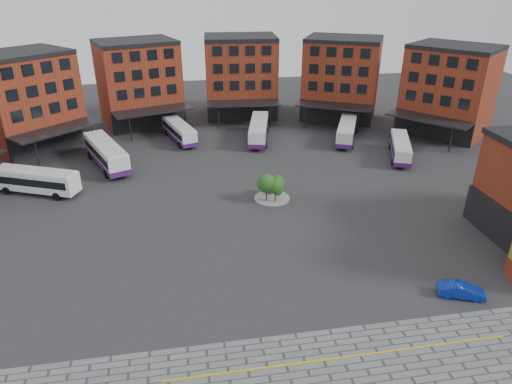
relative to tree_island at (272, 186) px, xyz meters
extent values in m
plane|color=#28282B|center=(-1.91, -11.54, -1.95)|extent=(160.00, 160.00, 0.00)
cube|color=gold|center=(0.09, -25.54, -1.92)|extent=(26.00, 0.15, 0.02)
cube|color=maroon|center=(-33.35, 25.38, 5.05)|extent=(16.35, 16.13, 14.00)
cube|color=black|center=(-30.11, 21.78, 0.05)|extent=(10.00, 9.07, 4.00)
cube|color=black|center=(-33.35, 25.38, 12.35)|extent=(16.55, 16.35, 0.60)
cube|color=black|center=(-29.98, 21.63, 7.25)|extent=(8.60, 7.77, 8.00)
cube|color=black|center=(-28.54, 20.03, 2.05)|extent=(12.61, 11.97, 0.25)
cylinder|color=black|center=(-30.71, 15.65, 0.05)|extent=(0.20, 0.20, 4.00)
cylinder|color=black|center=(-23.95, 21.74, 0.05)|extent=(0.20, 0.20, 4.00)
cube|color=maroon|center=(-17.21, 34.90, 5.05)|extent=(15.55, 13.69, 14.00)
cube|color=black|center=(-15.63, 30.31, 0.05)|extent=(12.45, 4.71, 4.00)
cube|color=black|center=(-17.21, 34.90, 12.35)|extent=(15.65, 13.97, 0.60)
cube|color=black|center=(-15.56, 30.12, 7.25)|extent=(10.87, 3.87, 8.00)
cube|color=black|center=(-14.86, 28.09, 2.05)|extent=(13.72, 8.39, 0.25)
cylinder|color=black|center=(-18.58, 24.90, 0.05)|extent=(0.20, 0.20, 4.00)
cylinder|color=black|center=(-9.98, 27.87, 0.05)|extent=(0.20, 0.20, 4.00)
cube|color=maroon|center=(1.37, 37.34, 5.05)|extent=(13.67, 10.88, 14.00)
cube|color=black|center=(1.03, 32.50, 0.05)|extent=(13.00, 1.41, 4.00)
cube|color=black|center=(1.37, 37.34, 12.35)|extent=(13.69, 11.18, 0.60)
cube|color=black|center=(1.02, 32.30, 7.25)|extent=(11.42, 0.95, 8.00)
cube|color=black|center=(0.87, 30.16, 2.05)|extent=(13.28, 5.30, 0.25)
cylinder|color=black|center=(-3.79, 28.68, 0.05)|extent=(0.20, 0.20, 4.00)
cylinder|color=black|center=(5.28, 28.05, 0.05)|extent=(0.20, 0.20, 4.00)
cube|color=maroon|center=(19.43, 32.33, 5.05)|extent=(16.12, 14.81, 14.00)
cube|color=black|center=(17.23, 28.01, 0.05)|extent=(11.81, 6.35, 4.00)
cube|color=black|center=(19.43, 32.33, 12.35)|extent=(16.26, 15.08, 0.60)
cube|color=black|center=(17.14, 27.83, 7.25)|extent=(10.26, 5.33, 8.00)
cube|color=black|center=(16.16, 25.92, 2.05)|extent=(13.58, 9.82, 0.25)
cylinder|color=black|center=(11.29, 26.38, 0.05)|extent=(0.20, 0.20, 4.00)
cylinder|color=black|center=(19.40, 22.25, 0.05)|extent=(0.20, 0.20, 4.00)
cube|color=maroon|center=(34.10, 20.67, 5.05)|extent=(16.02, 16.39, 14.00)
cube|color=black|center=(30.38, 17.55, 0.05)|extent=(8.74, 10.28, 4.00)
cube|color=black|center=(34.10, 20.67, 12.35)|extent=(16.25, 16.58, 0.60)
cube|color=black|center=(30.23, 17.42, 7.25)|extent=(7.47, 8.86, 8.00)
cube|color=black|center=(28.58, 16.04, 2.05)|extent=(11.73, 12.79, 0.25)
cylinder|color=black|center=(24.28, 18.37, 0.05)|extent=(0.20, 0.20, 4.00)
cylinder|color=black|center=(30.13, 11.40, 0.05)|extent=(0.20, 0.20, 4.00)
cube|color=black|center=(20.99, -13.54, 0.05)|extent=(0.40, 12.00, 4.00)
cylinder|color=gray|center=(0.09, 0.46, -1.89)|extent=(4.40, 4.40, 0.12)
cylinder|color=#332114|center=(-0.71, -0.14, -1.10)|extent=(0.14, 0.14, 1.70)
sphere|color=#1E4617|center=(-0.71, -0.14, 0.44)|extent=(2.30, 2.30, 2.30)
sphere|color=#1E4617|center=(-0.51, -0.29, -0.08)|extent=(1.61, 1.61, 1.61)
cylinder|color=#332114|center=(0.89, 1.06, -1.28)|extent=(0.14, 0.14, 1.34)
sphere|color=#1E4617|center=(0.89, 1.06, -0.07)|extent=(1.77, 1.77, 1.77)
sphere|color=#1E4617|center=(1.09, 0.91, -0.48)|extent=(1.24, 1.24, 1.24)
cylinder|color=#332114|center=(0.29, -0.54, -1.18)|extent=(0.14, 0.14, 1.54)
sphere|color=#1E4617|center=(0.29, -0.54, 0.20)|extent=(1.94, 1.94, 1.94)
sphere|color=#1E4617|center=(0.49, -0.69, -0.26)|extent=(1.36, 1.36, 1.36)
cube|color=white|center=(-28.77, 6.88, -0.16)|extent=(11.18, 6.62, 2.47)
cube|color=black|center=(-28.77, 6.88, 0.02)|extent=(10.39, 6.34, 0.96)
cube|color=silver|center=(-28.77, 6.88, 1.12)|extent=(10.74, 6.36, 0.12)
cylinder|color=black|center=(-32.53, 7.10, -1.44)|extent=(1.05, 0.67, 1.01)
cylinder|color=black|center=(-31.55, 9.42, -1.44)|extent=(1.05, 0.67, 1.01)
cylinder|color=black|center=(-26.00, 4.34, -1.44)|extent=(1.05, 0.67, 1.01)
cylinder|color=black|center=(-25.02, 6.66, -1.44)|extent=(1.05, 0.67, 1.01)
cube|color=white|center=(-21.16, 14.54, 0.08)|extent=(7.60, 12.68, 2.80)
cube|color=black|center=(-21.16, 14.54, 0.28)|extent=(7.26, 11.78, 1.09)
cube|color=silver|center=(-21.16, 14.54, 1.54)|extent=(7.30, 12.17, 0.14)
cube|color=black|center=(-23.61, 20.22, 0.34)|extent=(2.28, 1.07, 1.26)
cube|color=#4B1769|center=(-21.16, 14.54, -0.92)|extent=(7.65, 12.73, 0.80)
cylinder|color=black|center=(-24.06, 17.67, -1.38)|extent=(0.77, 1.19, 1.14)
cylinder|color=black|center=(-21.44, 18.80, -1.38)|extent=(0.77, 1.19, 1.14)
cylinder|color=black|center=(-20.88, 10.28, -1.38)|extent=(0.77, 1.19, 1.14)
cylinder|color=black|center=(-18.25, 11.41, -1.38)|extent=(0.77, 1.19, 1.14)
cube|color=white|center=(-10.73, 23.70, -0.23)|extent=(5.55, 10.85, 2.37)
cube|color=black|center=(-10.73, 23.70, -0.06)|extent=(5.35, 10.06, 0.92)
cube|color=silver|center=(-10.73, 23.70, 1.00)|extent=(5.33, 10.42, 0.12)
cube|color=black|center=(-12.33, 28.67, -0.01)|extent=(1.99, 0.74, 1.06)
cube|color=#4B1769|center=(-10.73, 23.70, -1.08)|extent=(5.60, 10.90, 0.68)
cylinder|color=black|center=(-12.92, 26.57, -1.46)|extent=(0.57, 1.01, 0.97)
cylinder|color=black|center=(-10.62, 27.31, -1.46)|extent=(0.57, 1.01, 0.97)
cylinder|color=black|center=(-10.84, 20.10, -1.46)|extent=(0.57, 1.01, 0.97)
cylinder|color=black|center=(-8.54, 20.84, -1.46)|extent=(0.57, 1.01, 0.97)
cube|color=white|center=(2.13, 21.76, -0.07)|extent=(5.19, 11.93, 2.59)
cube|color=black|center=(2.13, 21.76, 0.12)|extent=(5.04, 11.04, 1.00)
cube|color=silver|center=(2.13, 21.76, 1.28)|extent=(4.99, 11.45, 0.13)
cube|color=black|center=(3.41, 27.33, 0.17)|extent=(2.22, 0.62, 1.16)
cube|color=#4B1769|center=(2.13, 21.76, -1.00)|extent=(5.24, 11.98, 0.74)
cylinder|color=black|center=(1.68, 25.68, -1.42)|extent=(0.55, 1.10, 1.06)
cylinder|color=black|center=(4.25, 25.09, -1.42)|extent=(0.55, 1.10, 1.06)
cylinder|color=black|center=(0.00, 18.43, -1.42)|extent=(0.55, 1.10, 1.06)
cylinder|color=black|center=(2.58, 17.83, -1.42)|extent=(0.55, 1.10, 1.06)
cube|color=silver|center=(16.28, 19.15, -0.16)|extent=(6.81, 11.15, 2.47)
cube|color=black|center=(16.28, 19.15, 0.02)|extent=(6.50, 10.36, 0.96)
cube|color=silver|center=(16.28, 19.15, 1.13)|extent=(6.54, 10.70, 0.12)
cube|color=black|center=(18.50, 24.11, 0.07)|extent=(2.00, 0.98, 1.11)
cube|color=#4B1769|center=(16.28, 19.15, -1.04)|extent=(6.86, 11.20, 0.71)
cylinder|color=black|center=(16.58, 22.90, -1.44)|extent=(0.69, 1.04, 1.01)
cylinder|color=black|center=(18.88, 21.87, -1.44)|extent=(0.69, 1.04, 1.01)
cylinder|color=black|center=(13.69, 16.42, -1.44)|extent=(0.69, 1.04, 1.01)
cylinder|color=black|center=(15.99, 15.39, -1.44)|extent=(0.69, 1.04, 1.01)
cube|color=white|center=(21.56, 10.59, -0.29)|extent=(5.88, 10.40, 2.28)
cube|color=black|center=(21.56, 10.59, -0.13)|extent=(5.64, 9.66, 0.89)
cube|color=silver|center=(21.56, 10.59, 0.90)|extent=(5.64, 9.98, 0.11)
cube|color=black|center=(23.38, 15.27, -0.08)|extent=(1.89, 0.83, 1.03)
cube|color=#4B1769|center=(21.56, 10.59, -1.11)|extent=(5.93, 10.45, 0.65)
cylinder|color=black|center=(21.66, 14.07, -1.48)|extent=(0.60, 0.97, 0.93)
cylinder|color=black|center=(23.84, 13.23, -1.48)|extent=(0.60, 0.97, 0.93)
cylinder|color=black|center=(19.29, 7.95, -1.48)|extent=(0.60, 0.97, 0.93)
cylinder|color=black|center=(21.47, 7.11, -1.48)|extent=(0.60, 0.97, 0.93)
imported|color=#0C28A3|center=(12.50, -20.59, -1.30)|extent=(4.15, 2.67, 1.29)
camera|label=1|loc=(-10.17, -48.67, 23.62)|focal=32.00mm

